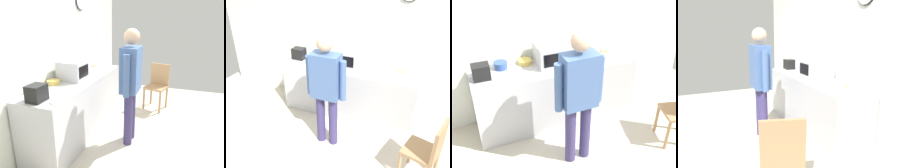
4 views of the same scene
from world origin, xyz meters
TOP-DOWN VIEW (x-y plane):
  - ground_plane at (0.00, 0.00)m, footprint 6.00×6.00m
  - back_wall at (0.00, 1.60)m, footprint 5.40×0.13m
  - kitchen_counter at (0.17, 1.22)m, footprint 2.33×0.62m
  - microwave at (0.18, 1.28)m, footprint 0.50×0.39m
  - sandwich_plate at (1.01, 1.33)m, footprint 0.26×0.26m
  - salad_bowl at (-0.55, 1.41)m, footprint 0.18×0.18m
  - cereal_bowl at (-0.21, 1.43)m, footprint 0.19×0.19m
  - toaster at (-0.83, 1.23)m, footprint 0.22×0.18m
  - fork_utensil at (-0.00, 1.02)m, footprint 0.13×0.14m
  - spoon_utensil at (-0.86, 0.98)m, footprint 0.09×0.16m
  - person_standing at (0.13, 0.35)m, footprint 0.59×0.24m
  - wooden_chair at (1.58, 0.13)m, footprint 0.49×0.49m

SIDE VIEW (x-z plane):
  - ground_plane at x=0.00m, z-range 0.00..0.00m
  - kitchen_counter at x=0.17m, z-range 0.00..0.91m
  - wooden_chair at x=1.58m, z-range 0.05..0.99m
  - fork_utensil at x=0.00m, z-range 0.91..0.92m
  - spoon_utensil at x=-0.86m, z-range 0.91..0.92m
  - sandwich_plate at x=1.01m, z-range 0.90..0.97m
  - cereal_bowl at x=-0.21m, z-range 0.91..0.98m
  - salad_bowl at x=-0.55m, z-range 0.91..1.01m
  - person_standing at x=0.13m, z-range 0.14..1.86m
  - toaster at x=-0.83m, z-range 0.91..1.11m
  - microwave at x=0.18m, z-range 0.91..1.21m
  - back_wall at x=0.00m, z-range 0.00..2.60m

